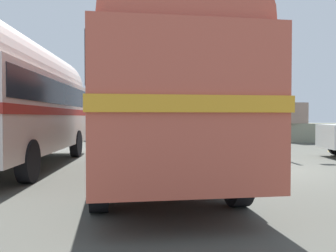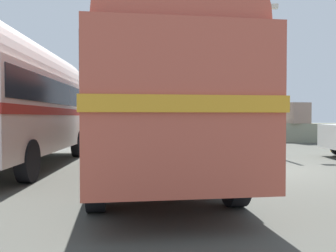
% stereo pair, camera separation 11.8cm
% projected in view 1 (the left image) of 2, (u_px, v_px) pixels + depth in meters
% --- Properties ---
extents(ground, '(32.00, 26.00, 0.02)m').
position_uv_depth(ground, '(256.00, 169.00, 10.11)').
color(ground, '#484841').
extents(breakwater, '(31.36, 2.25, 2.40)m').
position_uv_depth(breakwater, '(236.00, 130.00, 21.79)').
color(breakwater, gray).
rests_on(breakwater, ground).
extents(vintage_coach, '(4.62, 8.91, 3.70)m').
position_uv_depth(vintage_coach, '(151.00, 92.00, 8.28)').
color(vintage_coach, black).
rests_on(vintage_coach, ground).
extents(second_coach, '(3.78, 8.86, 3.70)m').
position_uv_depth(second_coach, '(19.00, 97.00, 10.48)').
color(second_coach, black).
rests_on(second_coach, ground).
extents(lamp_post, '(1.19, 0.33, 6.37)m').
position_uv_depth(lamp_post, '(252.00, 68.00, 15.87)').
color(lamp_post, '#5B5B60').
rests_on(lamp_post, ground).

